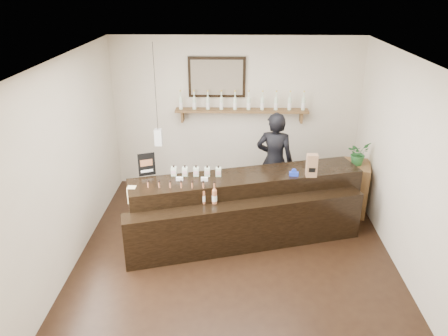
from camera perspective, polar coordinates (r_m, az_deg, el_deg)
ground at (r=6.44m, az=1.45°, el=-11.51°), size 5.00×5.00×0.00m
room_shell at (r=5.63m, az=1.62°, el=2.81°), size 5.00×5.00×5.00m
back_wall_decor at (r=7.88m, az=0.45°, el=9.36°), size 2.66×0.96×1.69m
counter at (r=6.68m, az=2.87°, el=-5.44°), size 3.57×1.88×1.15m
promo_sign at (r=6.56m, az=-10.07°, el=0.47°), size 0.24×0.11×0.35m
paper_bag at (r=6.56m, az=11.38°, el=0.33°), size 0.16×0.12×0.35m
tape_dispenser at (r=6.58m, az=9.11°, el=-0.67°), size 0.14×0.07×0.12m
side_cabinet at (r=7.70m, az=16.57°, el=-2.51°), size 0.57×0.69×0.88m
potted_plant at (r=7.46m, az=17.12°, el=1.85°), size 0.46×0.45×0.39m
shopkeeper at (r=7.37m, az=6.63°, el=1.68°), size 0.79×0.61×1.93m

